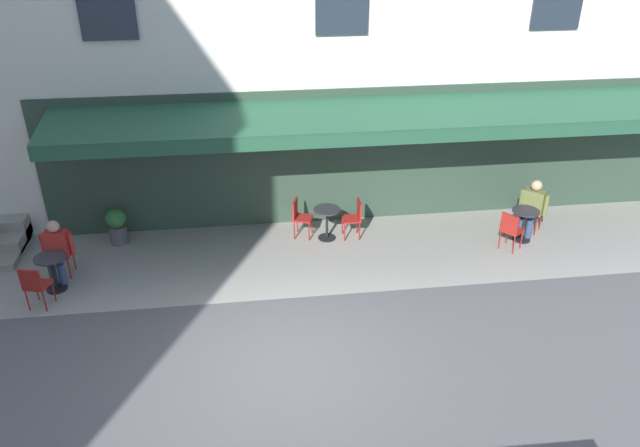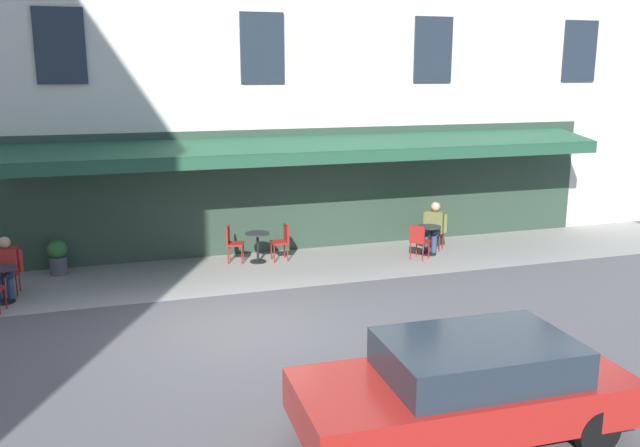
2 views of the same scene
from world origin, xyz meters
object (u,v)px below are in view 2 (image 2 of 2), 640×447
at_px(seated_patron_in_olive, 434,225).
at_px(cafe_table_mid_terrace, 3,280).
at_px(potted_plant_mid_terrace, 58,256).
at_px(parked_car_red, 466,386).
at_px(cafe_table_streetside, 258,243).
at_px(cafe_table_near_entrance, 429,236).
at_px(cafe_chair_red_under_awning, 232,241).
at_px(cafe_chair_red_near_door, 436,229).
at_px(seated_companion_in_red, 6,265).
at_px(cafe_chair_red_kerbside, 419,239).
at_px(cafe_chair_red_corner_left, 9,268).
at_px(cafe_chair_red_by_window, 282,239).

bearing_deg(seated_patron_in_olive, cafe_table_mid_terrace, 5.67).
xyz_separation_m(potted_plant_mid_terrace, parked_car_red, (-5.46, 9.20, 0.27)).
bearing_deg(seated_patron_in_olive, cafe_table_streetside, -4.08).
xyz_separation_m(cafe_table_near_entrance, potted_plant_mid_terrace, (9.03, -1.04, -0.05)).
bearing_deg(cafe_chair_red_under_awning, cafe_chair_red_near_door, 176.16).
bearing_deg(seated_companion_in_red, cafe_table_streetside, -170.50).
xyz_separation_m(cafe_chair_red_kerbside, seated_companion_in_red, (9.46, -0.10, 0.14)).
relative_size(cafe_chair_red_corner_left, parked_car_red, 0.21).
bearing_deg(cafe_table_near_entrance, cafe_table_mid_terrace, 4.10).
bearing_deg(potted_plant_mid_terrace, seated_patron_in_olive, 175.45).
distance_m(cafe_table_mid_terrace, parked_car_red, 9.82).
bearing_deg(cafe_table_near_entrance, cafe_chair_red_kerbside, 38.85).
xyz_separation_m(cafe_chair_red_kerbside, parked_car_red, (3.08, 7.76, 0.16)).
distance_m(cafe_table_mid_terrace, cafe_chair_red_corner_left, 0.63).
bearing_deg(cafe_table_streetside, seated_companion_in_red, 9.50).
height_order(cafe_table_streetside, seated_companion_in_red, seated_companion_in_red).
distance_m(cafe_table_mid_terrace, cafe_chair_red_by_window, 6.38).
bearing_deg(cafe_chair_red_corner_left, cafe_table_streetside, -172.63).
bearing_deg(cafe_table_streetside, cafe_chair_red_by_window, 179.21).
xyz_separation_m(cafe_chair_red_by_window, seated_patron_in_olive, (-4.03, 0.32, 0.15)).
relative_size(cafe_table_near_entrance, parked_car_red, 0.17).
distance_m(cafe_table_near_entrance, cafe_table_mid_terrace, 10.00).
relative_size(cafe_chair_red_near_door, parked_car_red, 0.21).
bearing_deg(cafe_chair_red_by_window, seated_companion_in_red, 8.47).
bearing_deg(seated_companion_in_red, seated_patron_in_olive, -176.64).
bearing_deg(cafe_chair_red_near_door, cafe_chair_red_corner_left, 3.00).
bearing_deg(seated_companion_in_red, cafe_chair_red_by_window, -171.53).
height_order(cafe_chair_red_corner_left, parked_car_red, parked_car_red).
height_order(cafe_chair_red_near_door, parked_car_red, parked_car_red).
xyz_separation_m(cafe_chair_red_corner_left, seated_patron_in_olive, (-10.22, -0.39, 0.15)).
height_order(cafe_chair_red_kerbside, seated_companion_in_red, seated_companion_in_red).
bearing_deg(cafe_chair_red_kerbside, cafe_chair_red_by_window, -17.48).
height_order(cafe_chair_red_by_window, parked_car_red, parked_car_red).
height_order(cafe_table_near_entrance, cafe_table_streetside, same).
bearing_deg(cafe_table_mid_terrace, seated_companion_in_red, -93.41).
distance_m(cafe_chair_red_kerbside, cafe_chair_red_under_awning, 4.65).
bearing_deg(seated_companion_in_red, parked_car_red, 129.04).
height_order(cafe_chair_red_near_door, cafe_chair_red_under_awning, same).
relative_size(cafe_chair_red_corner_left, cafe_chair_red_under_awning, 1.00).
distance_m(cafe_chair_red_under_awning, seated_patron_in_olive, 5.29).
bearing_deg(cafe_chair_red_near_door, potted_plant_mid_terrace, -3.53).
distance_m(seated_companion_in_red, parked_car_red, 10.12).
distance_m(cafe_chair_red_by_window, cafe_chair_red_under_awning, 1.25).
bearing_deg(parked_car_red, cafe_table_streetside, -84.82).
xyz_separation_m(cafe_chair_red_near_door, cafe_chair_red_by_window, (4.17, -0.17, 0.00)).
distance_m(cafe_table_streetside, seated_companion_in_red, 5.66).
xyz_separation_m(cafe_table_near_entrance, cafe_chair_red_under_awning, (4.98, -0.82, 0.06)).
bearing_deg(parked_car_red, cafe_chair_red_kerbside, -111.66).
height_order(cafe_table_near_entrance, cafe_chair_red_kerbside, cafe_chair_red_kerbside).
bearing_deg(cafe_chair_red_corner_left, cafe_chair_red_under_awning, -169.64).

